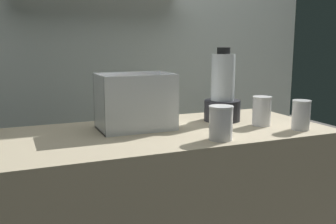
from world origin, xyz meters
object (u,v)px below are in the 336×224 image
Objects in this scene: juice_cup_beet_far_left at (221,125)px; juice_cup_carrot_middle at (301,116)px; carrot_display_bin at (137,112)px; blender_pitcher at (223,94)px; juice_cup_orange_left at (262,112)px.

juice_cup_carrot_middle is (0.41, 0.02, -0.00)m from juice_cup_beet_far_left.
blender_pitcher is at bearing 1.51° from carrot_display_bin.
juice_cup_beet_far_left is at bearing -121.43° from blender_pitcher.
carrot_display_bin is at bearing 127.55° from juice_cup_beet_far_left.
juice_cup_carrot_middle is at bearing -24.16° from carrot_display_bin.
juice_cup_orange_left is at bearing -56.46° from blender_pitcher.
juice_cup_beet_far_left is (0.24, -0.31, -0.02)m from carrot_display_bin.
juice_cup_carrot_middle is (0.10, -0.14, -0.00)m from juice_cup_orange_left.
juice_cup_beet_far_left reaches higher than juice_cup_carrot_middle.
blender_pitcher reaches higher than juice_cup_carrot_middle.
juice_cup_beet_far_left is 1.00× the size of juice_cup_orange_left.
blender_pitcher reaches higher than carrot_display_bin.
juice_cup_orange_left is at bearing 127.06° from juice_cup_carrot_middle.
blender_pitcher is at bearing 125.18° from juice_cup_carrot_middle.
juice_cup_carrot_middle is at bearing 2.73° from juice_cup_beet_far_left.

